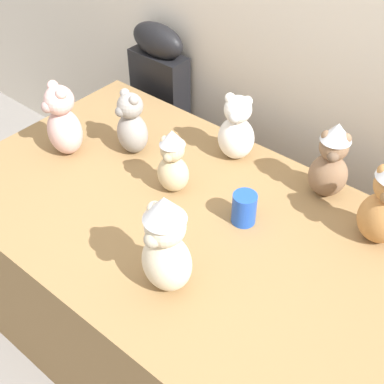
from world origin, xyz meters
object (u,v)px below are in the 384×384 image
object	(u,v)px
teddy_bear_sand	(173,162)
teddy_bear_snow	(237,129)
teddy_bear_ash	(132,125)
instrument_case	(161,120)
party_cup_blue	(244,208)
teddy_bear_blush	(63,122)
teddy_bear_mocha	(331,161)
teddy_bear_cream	(166,245)
display_table	(192,289)

from	to	relation	value
teddy_bear_sand	teddy_bear_snow	bearing A→B (deg)	63.37
teddy_bear_ash	teddy_bear_sand	bearing A→B (deg)	-2.73
instrument_case	teddy_bear_ash	world-z (taller)	instrument_case
party_cup_blue	teddy_bear_blush	bearing A→B (deg)	-170.80
teddy_bear_mocha	teddy_bear_blush	bearing A→B (deg)	179.69
teddy_bear_cream	teddy_bear_snow	distance (m)	0.65
teddy_bear_sand	party_cup_blue	xyz separation A→B (m)	(0.28, 0.03, -0.07)
teddy_bear_snow	teddy_bear_ash	size ratio (longest dim) A/B	1.05
teddy_bear_snow	teddy_bear_sand	bearing A→B (deg)	-119.88
teddy_bear_snow	teddy_bear_sand	xyz separation A→B (m)	(-0.05, -0.29, -0.00)
teddy_bear_cream	teddy_bear_ash	xyz separation A→B (m)	(-0.53, 0.40, -0.05)
display_table	teddy_bear_snow	xyz separation A→B (m)	(-0.10, 0.37, 0.49)
party_cup_blue	instrument_case	bearing A→B (deg)	148.72
display_table	teddy_bear_mocha	bearing A→B (deg)	55.78
teddy_bear_sand	teddy_bear_ash	bearing A→B (deg)	148.36
instrument_case	teddy_bear_ash	distance (m)	0.65
display_table	instrument_case	xyz separation A→B (m)	(-0.72, 0.62, 0.14)
teddy_bear_blush	party_cup_blue	bearing A→B (deg)	22.25
teddy_bear_mocha	teddy_bear_ash	distance (m)	0.73
display_table	teddy_bear_ash	distance (m)	0.66
instrument_case	teddy_bear_snow	distance (m)	0.76
teddy_bear_snow	teddy_bear_sand	distance (m)	0.30
teddy_bear_blush	teddy_bear_mocha	bearing A→B (deg)	38.23
teddy_bear_snow	teddy_bear_blush	size ratio (longest dim) A/B	0.93
teddy_bear_snow	party_cup_blue	xyz separation A→B (m)	(0.23, -0.26, -0.07)
teddy_bear_snow	teddy_bear_cream	bearing A→B (deg)	-90.55
teddy_bear_cream	party_cup_blue	world-z (taller)	teddy_bear_cream
teddy_bear_snow	party_cup_blue	bearing A→B (deg)	-68.69
instrument_case	teddy_bear_sand	xyz separation A→B (m)	(0.57, -0.54, 0.35)
teddy_bear_cream	teddy_bear_ash	world-z (taller)	teddy_bear_cream
teddy_bear_snow	instrument_case	bearing A→B (deg)	138.24
teddy_bear_snow	teddy_bear_mocha	bearing A→B (deg)	-15.13
teddy_bear_cream	party_cup_blue	size ratio (longest dim) A/B	3.06
teddy_bear_blush	teddy_bear_sand	distance (m)	0.47
teddy_bear_ash	display_table	bearing A→B (deg)	-7.12
instrument_case	teddy_bear_cream	world-z (taller)	teddy_bear_cream
teddy_bear_snow	teddy_bear_blush	bearing A→B (deg)	-162.77
display_table	teddy_bear_blush	bearing A→B (deg)	-178.48
teddy_bear_mocha	party_cup_blue	xyz separation A→B (m)	(-0.14, -0.29, -0.09)
instrument_case	teddy_bear_snow	world-z (taller)	instrument_case
display_table	instrument_case	distance (m)	0.96
teddy_bear_cream	teddy_bear_blush	bearing A→B (deg)	164.36
display_table	party_cup_blue	bearing A→B (deg)	37.99
teddy_bear_sand	party_cup_blue	bearing A→B (deg)	-10.68
display_table	teddy_bear_sand	bearing A→B (deg)	152.97
instrument_case	teddy_bear_snow	size ratio (longest dim) A/B	3.76
teddy_bear_ash	teddy_bear_blush	world-z (taller)	teddy_bear_blush
teddy_bear_snow	teddy_bear_ash	xyz separation A→B (m)	(-0.32, -0.22, -0.01)
instrument_case	teddy_bear_blush	bearing A→B (deg)	-79.51
instrument_case	party_cup_blue	distance (m)	1.03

